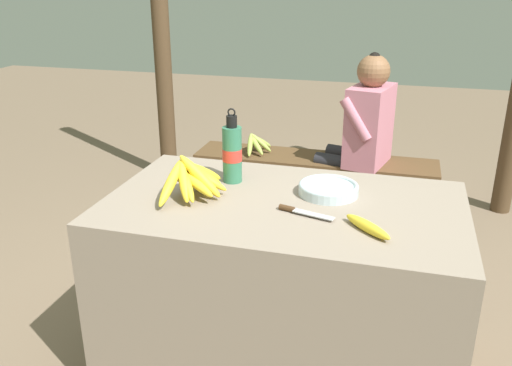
# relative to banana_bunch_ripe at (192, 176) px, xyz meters

# --- Properties ---
(ground_plane) EXTENTS (12.00, 12.00, 0.00)m
(ground_plane) POSITION_rel_banana_bunch_ripe_xyz_m (0.33, 0.03, -0.77)
(ground_plane) COLOR #75604C
(market_counter) EXTENTS (1.27, 0.75, 0.70)m
(market_counter) POSITION_rel_banana_bunch_ripe_xyz_m (0.33, 0.03, -0.42)
(market_counter) COLOR gray
(market_counter) RESTS_ON ground_plane
(banana_bunch_ripe) EXTENTS (0.20, 0.33, 0.16)m
(banana_bunch_ripe) POSITION_rel_banana_bunch_ripe_xyz_m (0.00, 0.00, 0.00)
(banana_bunch_ripe) COLOR #4C381E
(banana_bunch_ripe) RESTS_ON market_counter
(serving_bowl) EXTENTS (0.22, 0.22, 0.04)m
(serving_bowl) POSITION_rel_banana_bunch_ripe_xyz_m (0.48, 0.14, -0.05)
(serving_bowl) COLOR silver
(serving_bowl) RESTS_ON market_counter
(water_bottle) EXTENTS (0.08, 0.08, 0.29)m
(water_bottle) POSITION_rel_banana_bunch_ripe_xyz_m (0.10, 0.17, 0.04)
(water_bottle) COLOR #337556
(water_bottle) RESTS_ON market_counter
(loose_banana_front) EXTENTS (0.17, 0.16, 0.04)m
(loose_banana_front) POSITION_rel_banana_bunch_ripe_xyz_m (0.64, -0.13, -0.05)
(loose_banana_front) COLOR yellow
(loose_banana_front) RESTS_ON market_counter
(knife) EXTENTS (0.20, 0.08, 0.02)m
(knife) POSITION_rel_banana_bunch_ripe_xyz_m (0.40, -0.06, -0.06)
(knife) COLOR #BCBCC1
(knife) RESTS_ON market_counter
(wooden_bench) EXTENTS (1.49, 0.32, 0.39)m
(wooden_bench) POSITION_rel_banana_bunch_ripe_xyz_m (0.21, 1.46, -0.45)
(wooden_bench) COLOR brown
(wooden_bench) RESTS_ON ground_plane
(seated_vendor) EXTENTS (0.45, 0.42, 1.05)m
(seated_vendor) POSITION_rel_banana_bunch_ripe_xyz_m (0.49, 1.44, -0.18)
(seated_vendor) COLOR #232328
(seated_vendor) RESTS_ON ground_plane
(banana_bunch_green) EXTENTS (0.16, 0.29, 0.13)m
(banana_bunch_green) POSITION_rel_banana_bunch_ripe_xyz_m (-0.16, 1.46, -0.32)
(banana_bunch_green) COLOR #4C381E
(banana_bunch_green) RESTS_ON wooden_bench
(support_post_near) EXTENTS (0.12, 0.12, 2.21)m
(support_post_near) POSITION_rel_banana_bunch_ripe_xyz_m (-0.97, 1.87, 0.33)
(support_post_near) COLOR #4C3823
(support_post_near) RESTS_ON ground_plane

